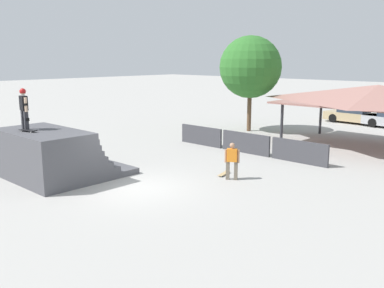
% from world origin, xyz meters
% --- Properties ---
extents(ground_plane, '(160.00, 160.00, 0.00)m').
position_xyz_m(ground_plane, '(0.00, 0.00, 0.00)').
color(ground_plane, '#A3A09B').
extents(quarter_pipe_ramp, '(4.21, 4.34, 2.00)m').
position_xyz_m(quarter_pipe_ramp, '(-3.58, -1.30, 0.89)').
color(quarter_pipe_ramp, '#4C4C51').
rests_on(quarter_pipe_ramp, ground).
extents(skater_on_deck, '(0.72, 0.28, 1.66)m').
position_xyz_m(skater_on_deck, '(-4.25, -2.02, 2.95)').
color(skater_on_deck, '#2D2D33').
rests_on(skater_on_deck, quarter_pipe_ramp).
extents(skateboard_on_deck, '(0.87, 0.43, 0.09)m').
position_xyz_m(skateboard_on_deck, '(-3.75, -2.16, 2.05)').
color(skateboard_on_deck, silver).
rests_on(skateboard_on_deck, quarter_pipe_ramp).
extents(bystander_walking, '(0.56, 0.41, 1.51)m').
position_xyz_m(bystander_walking, '(1.95, 3.47, 0.84)').
color(bystander_walking, '#6B6051').
rests_on(bystander_walking, ground).
extents(skateboard_on_ground, '(0.40, 0.87, 0.09)m').
position_xyz_m(skateboard_on_ground, '(1.27, 3.83, 0.06)').
color(skateboard_on_ground, blue).
rests_on(skateboard_on_ground, ground).
extents(barrier_fence, '(9.07, 0.12, 1.05)m').
position_xyz_m(barrier_fence, '(-0.58, 7.87, 0.53)').
color(barrier_fence, '#3D3D42').
rests_on(barrier_fence, ground).
extents(pavilion_shelter, '(10.17, 5.53, 3.44)m').
position_xyz_m(pavilion_shelter, '(3.85, 13.48, 2.87)').
color(pavilion_shelter, '#2D2D33').
rests_on(pavilion_shelter, ground).
extents(tree_beside_pavilion, '(4.06, 4.06, 6.27)m').
position_xyz_m(tree_beside_pavilion, '(-4.45, 13.54, 4.23)').
color(tree_beside_pavilion, brown).
rests_on(tree_beside_pavilion, ground).
extents(parked_car_tan, '(4.48, 1.94, 1.27)m').
position_xyz_m(parked_car_tan, '(-0.71, 21.81, 0.60)').
color(parked_car_tan, tan).
rests_on(parked_car_tan, ground).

